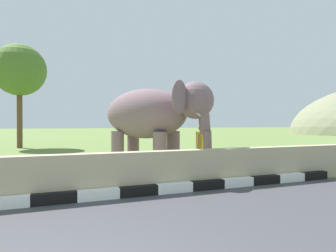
# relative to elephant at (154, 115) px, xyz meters

# --- Properties ---
(striped_curb) EXTENTS (16.20, 0.20, 0.24)m
(striped_curb) POSITION_rel_elephant_xyz_m (-3.57, -2.78, -1.84)
(striped_curb) COLOR white
(striped_curb) RESTS_ON ground_plane
(barrier_parapet) EXTENTS (28.00, 0.36, 1.00)m
(barrier_parapet) POSITION_rel_elephant_xyz_m (-1.22, -2.48, -1.46)
(barrier_parapet) COLOR tan
(barrier_parapet) RESTS_ON ground_plane
(elephant) EXTENTS (3.72, 3.91, 2.98)m
(elephant) POSITION_rel_elephant_xyz_m (0.00, 0.00, 0.00)
(elephant) COLOR #795D65
(elephant) RESTS_ON ground_plane
(person_handler) EXTENTS (0.57, 0.47, 1.66)m
(person_handler) POSITION_rel_elephant_xyz_m (1.61, -0.33, -1.04)
(person_handler) COLOR navy
(person_handler) RESTS_ON ground_plane
(tree_distant) EXTENTS (3.55, 3.55, 7.18)m
(tree_distant) POSITION_rel_elephant_xyz_m (-5.43, 13.08, 3.40)
(tree_distant) COLOR brown
(tree_distant) RESTS_ON ground_plane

